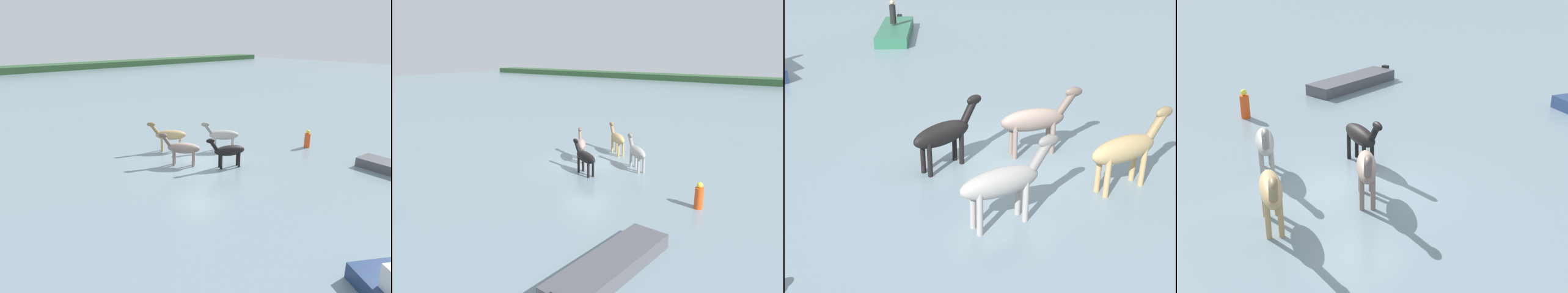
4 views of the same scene
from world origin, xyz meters
TOP-DOWN VIEW (x-y plane):
  - ground_plane at (0.00, 0.00)m, footprint 160.34×160.34m
  - horse_lead at (-0.78, 0.48)m, footprint 1.74×1.97m
  - horse_dark_mare at (0.87, -1.38)m, footprint 2.13×1.21m
  - horse_chestnut_trailing at (2.69, 0.87)m, footprint 2.02×1.73m
  - horse_rear_stallion at (0.19, 2.94)m, footprint 2.09×1.73m
  - boat_tender_starboard at (6.76, -8.16)m, footprint 1.58×4.92m
  - buoy_channel_marker at (7.24, -2.17)m, footprint 0.36×0.36m

SIDE VIEW (x-z plane):
  - ground_plane at x=0.00m, z-range 0.00..0.00m
  - boat_tender_starboard at x=6.76m, z-range -0.20..0.54m
  - buoy_channel_marker at x=7.24m, z-range -0.06..1.08m
  - horse_dark_mare at x=0.87m, z-range 0.09..1.79m
  - horse_lead at x=-0.78m, z-range 0.09..1.86m
  - horse_chestnut_trailing at x=2.69m, z-range 0.09..1.89m
  - horse_rear_stallion at x=0.19m, z-range 0.09..1.93m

